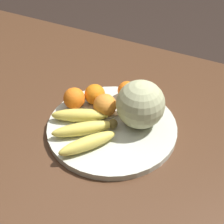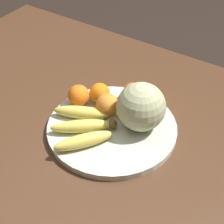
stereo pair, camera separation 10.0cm
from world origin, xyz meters
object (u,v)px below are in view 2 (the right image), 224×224
Objects in this scene: banana_bunch at (83,126)px; produce_tag at (120,112)px; fruit_bowl at (112,128)px; orange_back_left at (108,104)px; kitchen_table at (101,139)px; orange_front_right at (79,95)px; melon at (141,107)px; orange_mid_center at (132,92)px; orange_front_left at (100,93)px.

produce_tag is at bearing -149.33° from banana_bunch.
banana_bunch is at bearing -160.13° from produce_tag.
fruit_bowl is 5.45× the size of orange_back_left.
banana_bunch is 0.10m from orange_back_left.
orange_front_right is (-0.07, -0.01, 0.15)m from kitchen_table.
banana_bunch reaches higher than kitchen_table.
melon reaches higher than orange_mid_center.
orange_mid_center reaches higher than banana_bunch.
orange_back_left reaches higher than banana_bunch.
orange_front_right is 0.16m from orange_mid_center.
kitchen_table is at bearing -54.05° from orange_front_left.
orange_front_right reaches higher than orange_mid_center.
fruit_bowl is 5.72× the size of orange_front_right.
orange_front_right is 0.13m from produce_tag.
orange_back_left reaches higher than fruit_bowl.
orange_front_right is at bearing 168.77° from fruit_bowl.
melon reaches higher than orange_front_right.
orange_front_left is at bearing -114.02° from banana_bunch.
melon reaches higher than produce_tag.
produce_tag is (-0.07, 0.02, -0.07)m from melon.
fruit_bowl is at bearing -44.07° from orange_back_left.
orange_front_left is 0.06m from orange_back_left.
fruit_bowl is at bearing -170.67° from banana_bunch.
kitchen_table is 0.13m from produce_tag.
fruit_bowl is 5.95× the size of orange_front_left.
banana_bunch is 3.38× the size of orange_front_right.
kitchen_table is 0.13m from fruit_bowl.
orange_back_left reaches higher than orange_front_right.
melon is at bearing 3.63° from orange_back_left.
banana_bunch is (0.01, -0.10, 0.13)m from kitchen_table.
produce_tag is at bearing 168.22° from melon.
orange_front_left reaches higher than orange_mid_center.
orange_back_left is (-0.04, 0.04, 0.04)m from fruit_bowl.
orange_mid_center is (0.08, 0.06, -0.00)m from orange_front_left.
melon reaches higher than kitchen_table.
kitchen_table is 21.02× the size of orange_back_left.
banana_bunch is at bearing -102.32° from orange_mid_center.
melon reaches higher than fruit_bowl.
banana_bunch is 0.13m from produce_tag.
orange_front_right is 0.10m from orange_back_left.
banana_bunch is at bearing -131.49° from fruit_bowl.
melon is at bearing 4.11° from kitchen_table.
orange_back_left is (0.09, 0.01, 0.00)m from orange_front_right.
fruit_bowl is at bearing -11.23° from orange_front_right.
fruit_bowl is 0.07m from orange_back_left.
orange_front_right reaches higher than kitchen_table.
orange_back_left is 0.05m from produce_tag.
banana_bunch is (-0.12, -0.10, -0.05)m from melon.
orange_back_left reaches higher than produce_tag.
produce_tag is at bearing -88.01° from orange_mid_center.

